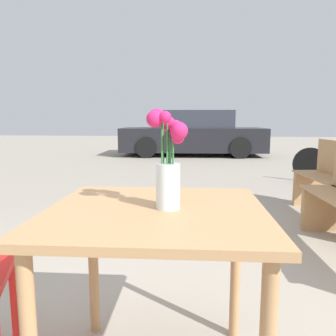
% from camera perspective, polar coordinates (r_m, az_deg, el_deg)
% --- Properties ---
extents(table_front, '(0.86, 0.81, 0.75)m').
position_cam_1_polar(table_front, '(1.30, -2.05, -12.02)').
color(table_front, tan).
rests_on(table_front, ground_plane).
extents(flower_vase, '(0.15, 0.13, 0.38)m').
position_cam_1_polar(flower_vase, '(1.23, -0.05, 0.92)').
color(flower_vase, silver).
rests_on(flower_vase, table_front).
extents(parked_car, '(4.34, 2.01, 1.35)m').
position_cam_1_polar(parked_car, '(10.09, 4.29, 5.90)').
color(parked_car, black).
rests_on(parked_car, ground_plane).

